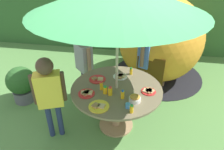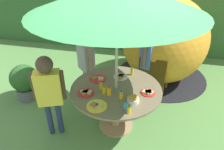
{
  "view_description": "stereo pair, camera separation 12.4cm",
  "coord_description": "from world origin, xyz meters",
  "px_view_note": "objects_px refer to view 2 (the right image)",
  "views": [
    {
      "loc": [
        0.33,
        -2.31,
        2.31
      ],
      "look_at": [
        -0.08,
        0.11,
        0.84
      ],
      "focal_mm": 32.58,
      "sensor_mm": 36.0,
      "label": 1
    },
    {
      "loc": [
        0.46,
        -2.29,
        2.31
      ],
      "look_at": [
        -0.08,
        0.11,
        0.84
      ],
      "focal_mm": 32.58,
      "sensor_mm": 36.0,
      "label": 2
    }
  ],
  "objects_px": {
    "plate_front_edge": "(97,106)",
    "dome_tent": "(165,40)",
    "plate_far_right": "(121,76)",
    "child_in_yellow_shirt": "(49,88)",
    "child_in_grey_shirt": "(86,57)",
    "juice_bottle_center_back": "(101,86)",
    "juice_bottle_back_edge": "(104,90)",
    "snack_bowl": "(133,99)",
    "plate_near_right": "(148,92)",
    "juice_bottle_mid_right": "(109,91)",
    "plate_near_left": "(86,92)",
    "garden_table": "(116,96)",
    "plate_far_left": "(98,79)",
    "juice_bottle_spot_a": "(121,95)",
    "cup_near": "(126,106)",
    "wooden_chair": "(157,64)",
    "child_in_blue_shirt": "(150,52)",
    "juice_bottle_mid_left": "(129,110)",
    "juice_bottle_center_front": "(132,72)"
  },
  "relations": [
    {
      "from": "plate_front_edge",
      "to": "juice_bottle_mid_right",
      "type": "xyz_separation_m",
      "value": [
        0.09,
        0.27,
        0.05
      ]
    },
    {
      "from": "child_in_grey_shirt",
      "to": "juice_bottle_center_back",
      "type": "xyz_separation_m",
      "value": [
        0.46,
        -0.73,
        -0.03
      ]
    },
    {
      "from": "dome_tent",
      "to": "child_in_yellow_shirt",
      "type": "relative_size",
      "value": 1.8
    },
    {
      "from": "plate_front_edge",
      "to": "plate_near_right",
      "type": "bearing_deg",
      "value": 35.36
    },
    {
      "from": "child_in_blue_shirt",
      "to": "plate_far_left",
      "type": "bearing_deg",
      "value": -19.45
    },
    {
      "from": "garden_table",
      "to": "wooden_chair",
      "type": "height_order",
      "value": "wooden_chair"
    },
    {
      "from": "plate_near_left",
      "to": "snack_bowl",
      "type": "bearing_deg",
      "value": -3.86
    },
    {
      "from": "plate_far_left",
      "to": "juice_bottle_mid_right",
      "type": "relative_size",
      "value": 1.96
    },
    {
      "from": "child_in_grey_shirt",
      "to": "juice_bottle_mid_right",
      "type": "height_order",
      "value": "child_in_grey_shirt"
    },
    {
      "from": "wooden_chair",
      "to": "plate_far_right",
      "type": "xyz_separation_m",
      "value": [
        -0.52,
        -0.9,
        0.19
      ]
    },
    {
      "from": "juice_bottle_center_front",
      "to": "juice_bottle_spot_a",
      "type": "distance_m",
      "value": 0.63
    },
    {
      "from": "plate_front_edge",
      "to": "dome_tent",
      "type": "bearing_deg",
      "value": 69.51
    },
    {
      "from": "garden_table",
      "to": "plate_near_right",
      "type": "bearing_deg",
      "value": -3.1
    },
    {
      "from": "garden_table",
      "to": "juice_bottle_center_back",
      "type": "distance_m",
      "value": 0.29
    },
    {
      "from": "child_in_grey_shirt",
      "to": "juice_bottle_back_edge",
      "type": "distance_m",
      "value": 0.96
    },
    {
      "from": "child_in_blue_shirt",
      "to": "juice_bottle_center_back",
      "type": "xyz_separation_m",
      "value": [
        -0.58,
        -1.02,
        -0.11
      ]
    },
    {
      "from": "child_in_grey_shirt",
      "to": "plate_near_left",
      "type": "bearing_deg",
      "value": -26.9
    },
    {
      "from": "plate_near_left",
      "to": "juice_bottle_mid_right",
      "type": "distance_m",
      "value": 0.32
    },
    {
      "from": "wooden_chair",
      "to": "child_in_blue_shirt",
      "type": "bearing_deg",
      "value": -95.75
    },
    {
      "from": "snack_bowl",
      "to": "plate_far_right",
      "type": "distance_m",
      "value": 0.61
    },
    {
      "from": "juice_bottle_mid_right",
      "to": "juice_bottle_mid_left",
      "type": "bearing_deg",
      "value": -44.18
    },
    {
      "from": "juice_bottle_center_back",
      "to": "snack_bowl",
      "type": "bearing_deg",
      "value": -20.87
    },
    {
      "from": "wooden_chair",
      "to": "dome_tent",
      "type": "height_order",
      "value": "dome_tent"
    },
    {
      "from": "plate_near_right",
      "to": "juice_bottle_spot_a",
      "type": "bearing_deg",
      "value": -149.26
    },
    {
      "from": "juice_bottle_center_front",
      "to": "juice_bottle_spot_a",
      "type": "bearing_deg",
      "value": -94.78
    },
    {
      "from": "child_in_yellow_shirt",
      "to": "juice_bottle_center_back",
      "type": "bearing_deg",
      "value": 0.26
    },
    {
      "from": "plate_front_edge",
      "to": "juice_bottle_mid_right",
      "type": "height_order",
      "value": "juice_bottle_mid_right"
    },
    {
      "from": "plate_near_left",
      "to": "plate_far_right",
      "type": "relative_size",
      "value": 1.04
    },
    {
      "from": "garden_table",
      "to": "cup_near",
      "type": "relative_size",
      "value": 20.66
    },
    {
      "from": "juice_bottle_center_back",
      "to": "juice_bottle_mid_right",
      "type": "height_order",
      "value": "juice_bottle_center_back"
    },
    {
      "from": "garden_table",
      "to": "child_in_grey_shirt",
      "type": "height_order",
      "value": "child_in_grey_shirt"
    },
    {
      "from": "dome_tent",
      "to": "plate_far_right",
      "type": "height_order",
      "value": "dome_tent"
    },
    {
      "from": "child_in_grey_shirt",
      "to": "plate_far_left",
      "type": "bearing_deg",
      "value": -9.85
    },
    {
      "from": "child_in_grey_shirt",
      "to": "juice_bottle_center_back",
      "type": "bearing_deg",
      "value": -12.97
    },
    {
      "from": "wooden_chair",
      "to": "plate_front_edge",
      "type": "xyz_separation_m",
      "value": [
        -0.68,
        -1.64,
        0.19
      ]
    },
    {
      "from": "garden_table",
      "to": "snack_bowl",
      "type": "height_order",
      "value": "snack_bowl"
    },
    {
      "from": "wooden_chair",
      "to": "plate_front_edge",
      "type": "height_order",
      "value": "wooden_chair"
    },
    {
      "from": "snack_bowl",
      "to": "plate_near_right",
      "type": "height_order",
      "value": "snack_bowl"
    },
    {
      "from": "child_in_grey_shirt",
      "to": "garden_table",
      "type": "bearing_deg",
      "value": 0.0
    },
    {
      "from": "juice_bottle_center_front",
      "to": "juice_bottle_center_back",
      "type": "height_order",
      "value": "juice_bottle_center_back"
    },
    {
      "from": "plate_far_left",
      "to": "dome_tent",
      "type": "bearing_deg",
      "value": 57.89
    },
    {
      "from": "plate_near_left",
      "to": "juice_bottle_spot_a",
      "type": "relative_size",
      "value": 1.82
    },
    {
      "from": "plate_near_right",
      "to": "dome_tent",
      "type": "bearing_deg",
      "value": 83.25
    },
    {
      "from": "wooden_chair",
      "to": "plate_near_right",
      "type": "xyz_separation_m",
      "value": [
        -0.09,
        -1.22,
        0.19
      ]
    },
    {
      "from": "plate_far_left",
      "to": "juice_bottle_center_front",
      "type": "xyz_separation_m",
      "value": [
        0.47,
        0.25,
        0.04
      ]
    },
    {
      "from": "plate_far_left",
      "to": "plate_near_left",
      "type": "bearing_deg",
      "value": -99.44
    },
    {
      "from": "child_in_yellow_shirt",
      "to": "plate_front_edge",
      "type": "distance_m",
      "value": 0.7
    },
    {
      "from": "juice_bottle_back_edge",
      "to": "dome_tent",
      "type": "bearing_deg",
      "value": 67.09
    },
    {
      "from": "garden_table",
      "to": "plate_front_edge",
      "type": "xyz_separation_m",
      "value": [
        -0.15,
        -0.44,
        0.15
      ]
    },
    {
      "from": "plate_far_right",
      "to": "juice_bottle_mid_left",
      "type": "distance_m",
      "value": 0.81
    }
  ]
}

